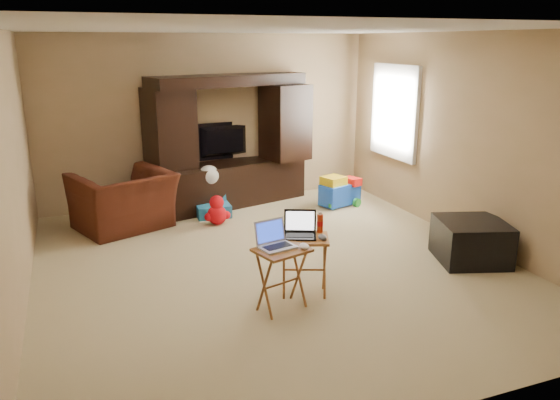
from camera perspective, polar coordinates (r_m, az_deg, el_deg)
name	(u,v)px	position (r m, az deg, el deg)	size (l,w,h in m)	color
floor	(273,264)	(6.10, -0.68, -6.73)	(5.50, 5.50, 0.00)	beige
ceiling	(273,29)	(5.62, -0.77, 17.44)	(5.50, 5.50, 0.00)	silver
wall_back	(209,120)	(8.33, -7.44, 8.30)	(5.00, 5.00, 0.00)	tan
wall_front	(435,239)	(3.39, 15.85, -3.97)	(5.00, 5.00, 0.00)	tan
wall_left	(10,174)	(5.41, -26.39, 2.44)	(5.50, 5.50, 0.00)	tan
wall_right	(467,139)	(6.99, 18.95, 6.05)	(5.50, 5.50, 0.00)	tan
window_pane	(395,112)	(8.19, 11.97, 9.02)	(1.20, 1.20, 0.00)	white
window_frame	(394,112)	(8.18, 11.85, 9.02)	(0.06, 1.14, 1.34)	white
entertainment_center	(230,141)	(8.12, -5.25, 6.12)	(2.36, 0.59, 1.93)	black
television	(226,141)	(8.35, -5.69, 6.11)	(0.98, 0.13, 0.56)	black
recliner	(124,201)	(7.41, -16.03, -0.10)	(1.16, 1.01, 0.75)	#44180E
child_rocker	(212,194)	(7.73, -7.12, 0.58)	(0.47, 0.53, 0.62)	#195F8C
plush_toy	(217,210)	(7.38, -6.61, -1.02)	(0.37, 0.31, 0.41)	red
push_toy	(340,190)	(8.24, 6.27, 1.02)	(0.62, 0.44, 0.46)	blue
ottoman	(471,241)	(6.49, 19.34, -4.06)	(0.72, 0.72, 0.46)	black
tray_table_left	(282,279)	(5.03, 0.19, -8.27)	(0.46, 0.36, 0.59)	#905C22
tray_table_right	(304,266)	(5.32, 2.54, -6.90)	(0.45, 0.36, 0.59)	#945224
laptop_left	(278,236)	(4.89, -0.26, -3.74)	(0.31, 0.26, 0.24)	silver
laptop_right	(300,225)	(5.17, 2.10, -2.65)	(0.31, 0.26, 0.24)	black
mouse_left	(304,246)	(4.91, 2.56, -4.84)	(0.08, 0.12, 0.05)	white
mouse_right	(322,237)	(5.15, 4.45, -3.90)	(0.08, 0.12, 0.05)	#3D3C41
water_bottle	(320,223)	(5.32, 4.20, -2.45)	(0.06, 0.06, 0.18)	red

